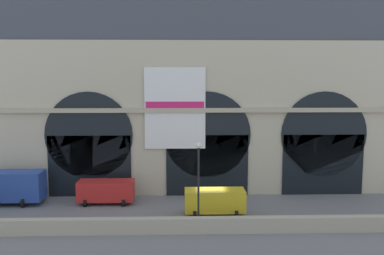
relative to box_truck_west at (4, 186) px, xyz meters
The scene contains 7 objects.
ground_plane 19.51m from the box_truck_west, ahead, with size 200.00×200.00×0.00m, color slate.
quay_parapet_wall 20.75m from the box_truck_west, 21.57° to the right, with size 90.00×0.70×1.21m, color #B2A891.
station_building 21.32m from the box_truck_west, 13.51° to the left, with size 49.34×4.79×19.67m.
box_truck_west is the anchor object (origin of this frame).
van_midwest 9.57m from the box_truck_west, ahead, with size 5.20×2.48×2.20m.
van_center 19.85m from the box_truck_west, 10.03° to the right, with size 5.20×2.48×2.20m.
street_lamp_quayside 19.42m from the box_truck_west, 20.77° to the right, with size 0.44×0.44×6.90m.
Camera 1 is at (-2.66, -34.47, 11.74)m, focal length 37.44 mm.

